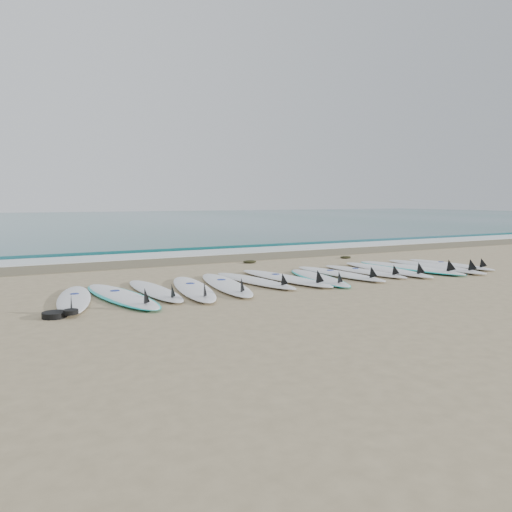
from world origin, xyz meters
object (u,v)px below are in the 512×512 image
surfboard_7 (319,278)px  surfboard_0 (74,299)px  surfboard_13 (452,264)px  leash_coil (58,314)px

surfboard_7 → surfboard_0: bearing=-170.3°
surfboard_7 → surfboard_13: (3.97, 0.18, 0.01)m
surfboard_7 → leash_coil: bearing=-159.3°
surfboard_0 → leash_coil: surfboard_0 is taller
surfboard_0 → surfboard_13: bearing=11.3°
surfboard_7 → surfboard_13: surfboard_7 is taller
surfboard_13 → leash_coil: 9.04m
surfboard_0 → surfboard_7: surfboard_7 is taller
surfboard_0 → surfboard_7: bearing=10.4°
surfboard_13 → surfboard_7: bearing=178.7°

